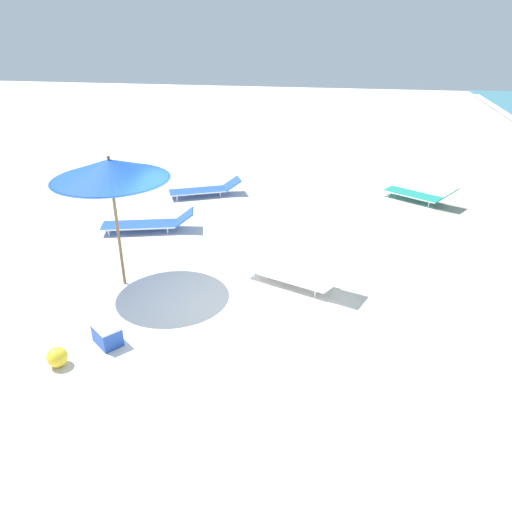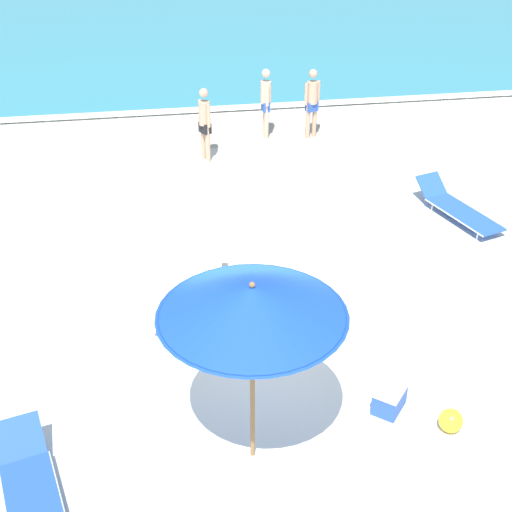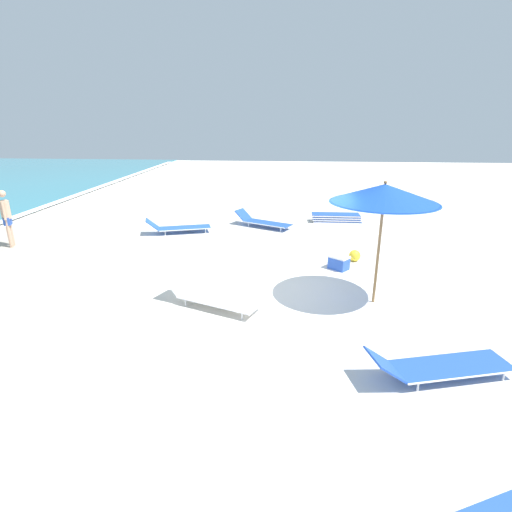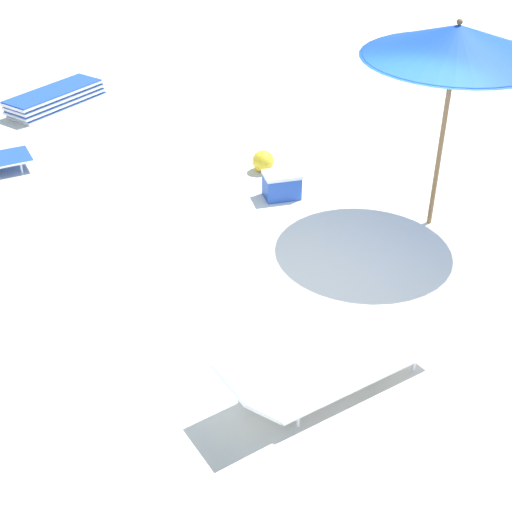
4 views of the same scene
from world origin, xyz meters
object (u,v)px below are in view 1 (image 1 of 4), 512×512
beach_umbrella (110,170)px  sun_lounger_mid_beach_solo (148,223)px  sun_lounger_beside_umbrella (205,189)px  cooler_box (107,334)px  sun_lounger_near_water_left (300,276)px  beach_ball (57,357)px  sun_lounger_near_water_right (420,195)px

beach_umbrella → sun_lounger_mid_beach_solo: beach_umbrella is taller
sun_lounger_mid_beach_solo → sun_lounger_beside_umbrella: bearing=150.5°
cooler_box → beach_umbrella: bearing=-35.1°
sun_lounger_beside_umbrella → sun_lounger_near_water_left: size_ratio=0.99×
cooler_box → sun_lounger_beside_umbrella: bearing=-48.2°
sun_lounger_mid_beach_solo → cooler_box: (4.63, 0.99, -0.02)m
sun_lounger_beside_umbrella → cooler_box: 7.44m
sun_lounger_mid_beach_solo → beach_ball: 5.33m
sun_lounger_near_water_right → sun_lounger_mid_beach_solo: bearing=-31.5°
sun_lounger_near_water_right → sun_lounger_near_water_left: bearing=4.4°
sun_lounger_near_water_right → beach_ball: sun_lounger_near_water_right is taller
sun_lounger_near_water_right → cooler_box: (7.92, -5.99, -0.03)m
sun_lounger_near_water_left → sun_lounger_near_water_right: bearing=173.6°
beach_umbrella → sun_lounger_near_water_left: bearing=97.7°
beach_umbrella → cooler_box: size_ratio=4.31×
beach_umbrella → cooler_box: 2.99m
beach_umbrella → cooler_box: bearing=15.0°
sun_lounger_near_water_left → beach_umbrella: bearing=-59.9°
sun_lounger_mid_beach_solo → sun_lounger_near_water_left: bearing=46.3°
sun_lounger_beside_umbrella → sun_lounger_near_water_left: (4.99, 3.23, 0.01)m
sun_lounger_beside_umbrella → sun_lounger_near_water_left: 5.95m
sun_lounger_beside_umbrella → sun_lounger_mid_beach_solo: sun_lounger_mid_beach_solo is taller
sun_lounger_near_water_right → sun_lounger_mid_beach_solo: size_ratio=0.86×
sun_lounger_beside_umbrella → beach_ball: 8.12m
beach_umbrella → sun_lounger_near_water_left: size_ratio=1.19×
sun_lounger_beside_umbrella → sun_lounger_mid_beach_solo: 2.90m
sun_lounger_near_water_right → beach_ball: (8.59, -6.51, -0.05)m
beach_umbrella → beach_ball: beach_umbrella is taller
sun_lounger_near_water_left → beach_ball: 4.68m
sun_lounger_near_water_left → cooler_box: sun_lounger_near_water_left is taller
sun_lounger_mid_beach_solo → cooler_box: size_ratio=3.87×
sun_lounger_near_water_right → beach_umbrella: bearing=-14.4°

